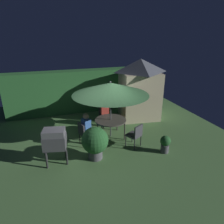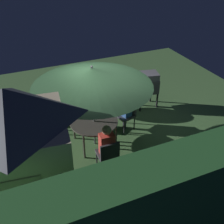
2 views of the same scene
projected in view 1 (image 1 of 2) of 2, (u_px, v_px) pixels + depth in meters
ground_plane at (98, 140)px, 8.03m from camera, size 11.00×11.00×0.00m
hedge_backdrop at (81, 91)px, 10.73m from camera, size 7.47×0.75×2.19m
garden_shed at (139, 89)px, 9.77m from camera, size 2.06×1.97×2.87m
patio_table at (111, 121)px, 8.11m from camera, size 1.25×1.25×0.74m
patio_umbrella at (111, 89)px, 7.62m from camera, size 2.93×2.93×2.30m
bbq_grill at (55, 140)px, 6.35m from camera, size 0.79×0.64×1.20m
chair_near_shed at (104, 115)px, 9.15m from camera, size 0.48×0.49×0.90m
chair_far_side at (85, 132)px, 7.54m from camera, size 0.58×0.57×0.90m
chair_toward_hedge at (135, 134)px, 7.40m from camera, size 0.63×0.63×0.90m
potted_plant_by_shed at (165, 143)px, 7.11m from camera, size 0.37×0.37×0.64m
potted_plant_by_grill at (95, 142)px, 6.67m from camera, size 0.90×0.90×1.13m
person_in_red at (105, 110)px, 8.98m from camera, size 0.35×0.26×1.26m
person_in_blue at (86, 125)px, 7.49m from camera, size 0.33×0.39×1.26m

